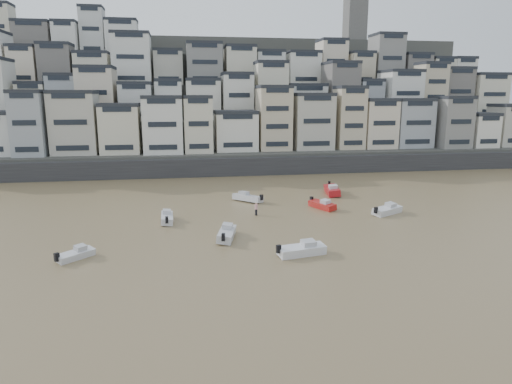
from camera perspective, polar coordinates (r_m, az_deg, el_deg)
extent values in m
plane|color=olive|center=(28.74, -8.19, -21.24)|extent=(400.00, 400.00, 0.00)
cube|color=#38383A|center=(90.70, -2.81, 3.21)|extent=(140.00, 3.00, 3.50)
cube|color=#4C4C47|center=(98.19, -0.37, 4.05)|extent=(140.00, 14.00, 4.00)
cube|color=#4C4C47|center=(109.62, -1.35, 6.47)|extent=(140.00, 14.00, 10.00)
cube|color=#4C4C47|center=(121.18, -2.16, 8.90)|extent=(140.00, 14.00, 18.00)
cube|color=#4C4C47|center=(132.93, -2.83, 10.90)|extent=(140.00, 16.00, 26.00)
cube|color=#4C4C47|center=(146.82, -3.48, 12.17)|extent=(140.00, 18.00, 32.00)
cube|color=#66635E|center=(156.27, 12.32, 21.13)|extent=(6.00, 6.00, 18.00)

